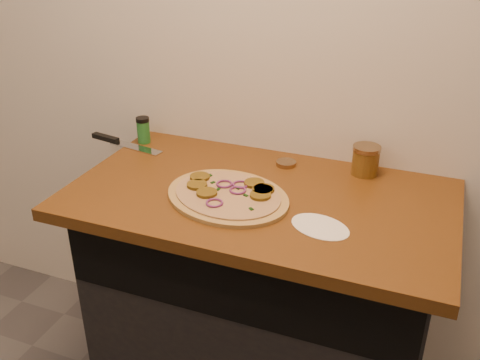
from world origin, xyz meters
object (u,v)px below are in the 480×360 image
at_px(chefs_knife, 120,142).
at_px(spice_shaker, 143,130).
at_px(pizza, 228,195).
at_px(salsa_jar, 366,160).

height_order(chefs_knife, spice_shaker, spice_shaker).
relative_size(chefs_knife, spice_shaker, 3.27).
height_order(pizza, chefs_knife, pizza).
xyz_separation_m(salsa_jar, spice_shaker, (-0.83, -0.03, -0.00)).
bearing_deg(chefs_knife, pizza, -23.91).
relative_size(pizza, chefs_knife, 1.55).
bearing_deg(salsa_jar, spice_shaker, -177.78).
height_order(pizza, spice_shaker, spice_shaker).
bearing_deg(pizza, chefs_knife, 156.09).
relative_size(salsa_jar, spice_shaker, 1.01).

